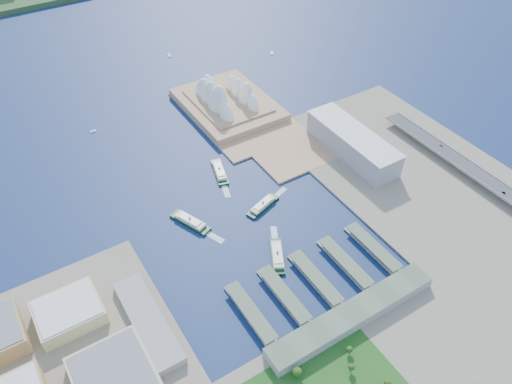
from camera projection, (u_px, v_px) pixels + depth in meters
ground at (268, 243)px, 594.77m from camera, size 3000.00×3000.00×0.00m
east_land at (441, 194)px, 656.40m from camera, size 240.00×500.00×3.00m
peninsula at (236, 113)px, 798.56m from camera, size 135.00×220.00×3.00m
opera_house at (227, 91)px, 789.52m from camera, size 134.00×180.00×58.00m
toaster_building at (352, 143)px, 707.33m from camera, size 45.00×155.00×35.00m
expressway at (480, 178)px, 668.61m from camera, size 26.00×340.00×11.85m
ferry_wharves at (315, 279)px, 550.17m from camera, size 184.00×90.00×9.30m
terminal_building at (352, 316)px, 510.08m from camera, size 200.00×28.00×12.00m
ferry_a at (190, 220)px, 615.57m from camera, size 34.49×57.70×10.67m
ferry_b at (219, 170)px, 687.19m from camera, size 28.94×57.05×10.46m
ferry_c at (277, 255)px, 575.28m from camera, size 37.69×53.99×10.20m
ferry_d at (263, 204)px, 637.54m from camera, size 52.96×28.78×9.73m
boat_b at (93, 131)px, 762.15m from camera, size 9.11×3.80×2.40m
boat_c at (272, 53)px, 950.24m from camera, size 10.29×13.68×3.05m
boat_e at (169, 55)px, 943.20m from camera, size 5.02×12.10×2.89m
car_b at (504, 193)px, 638.01m from camera, size 1.56×4.47×1.47m
car_c at (441, 146)px, 711.45m from camera, size 1.90×4.67×1.36m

